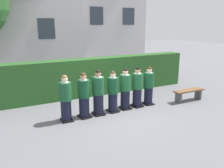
{
  "coord_description": "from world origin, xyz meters",
  "views": [
    {
      "loc": [
        -3.69,
        -7.13,
        3.15
      ],
      "look_at": [
        0.0,
        0.0,
        1.05
      ],
      "focal_mm": 37.1,
      "sensor_mm": 36.0,
      "label": 1
    }
  ],
  "objects_px": {
    "student_front_row_5": "(137,88)",
    "wooden_bench": "(189,93)",
    "student_front_row_6": "(149,87)",
    "student_front_row_1": "(84,96)",
    "student_front_row_2": "(98,94)",
    "student_front_row_4": "(125,90)",
    "student_front_row_3": "(113,93)",
    "student_front_row_0": "(66,99)"
  },
  "relations": [
    {
      "from": "student_front_row_1",
      "to": "student_front_row_5",
      "type": "bearing_deg",
      "value": 1.99
    },
    {
      "from": "student_front_row_0",
      "to": "student_front_row_4",
      "type": "bearing_deg",
      "value": 2.13
    },
    {
      "from": "student_front_row_1",
      "to": "student_front_row_0",
      "type": "bearing_deg",
      "value": -179.2
    },
    {
      "from": "student_front_row_0",
      "to": "student_front_row_3",
      "type": "bearing_deg",
      "value": 0.97
    },
    {
      "from": "student_front_row_1",
      "to": "student_front_row_5",
      "type": "xyz_separation_m",
      "value": [
        2.22,
        0.08,
        -0.01
      ]
    },
    {
      "from": "student_front_row_2",
      "to": "student_front_row_3",
      "type": "height_order",
      "value": "student_front_row_2"
    },
    {
      "from": "student_front_row_4",
      "to": "wooden_bench",
      "type": "bearing_deg",
      "value": -8.67
    },
    {
      "from": "student_front_row_1",
      "to": "student_front_row_6",
      "type": "height_order",
      "value": "student_front_row_1"
    },
    {
      "from": "student_front_row_5",
      "to": "wooden_bench",
      "type": "xyz_separation_m",
      "value": [
        2.29,
        -0.43,
        -0.39
      ]
    },
    {
      "from": "student_front_row_4",
      "to": "student_front_row_5",
      "type": "relative_size",
      "value": 1.0
    },
    {
      "from": "student_front_row_1",
      "to": "student_front_row_3",
      "type": "distance_m",
      "value": 1.12
    },
    {
      "from": "student_front_row_1",
      "to": "student_front_row_2",
      "type": "distance_m",
      "value": 0.54
    },
    {
      "from": "student_front_row_0",
      "to": "student_front_row_2",
      "type": "relative_size",
      "value": 0.97
    },
    {
      "from": "student_front_row_4",
      "to": "student_front_row_1",
      "type": "bearing_deg",
      "value": -177.36
    },
    {
      "from": "student_front_row_2",
      "to": "student_front_row_4",
      "type": "xyz_separation_m",
      "value": [
        1.13,
        0.06,
        -0.03
      ]
    },
    {
      "from": "student_front_row_0",
      "to": "wooden_bench",
      "type": "xyz_separation_m",
      "value": [
        5.15,
        -0.35,
        -0.4
      ]
    },
    {
      "from": "student_front_row_2",
      "to": "student_front_row_5",
      "type": "bearing_deg",
      "value": 2.21
    },
    {
      "from": "student_front_row_4",
      "to": "student_front_row_6",
      "type": "bearing_deg",
      "value": 0.73
    },
    {
      "from": "student_front_row_2",
      "to": "student_front_row_3",
      "type": "distance_m",
      "value": 0.58
    },
    {
      "from": "student_front_row_6",
      "to": "student_front_row_0",
      "type": "bearing_deg",
      "value": -178.31
    },
    {
      "from": "student_front_row_1",
      "to": "student_front_row_2",
      "type": "relative_size",
      "value": 0.97
    },
    {
      "from": "student_front_row_2",
      "to": "student_front_row_3",
      "type": "xyz_separation_m",
      "value": [
        0.58,
        0.01,
        -0.05
      ]
    },
    {
      "from": "student_front_row_2",
      "to": "wooden_bench",
      "type": "xyz_separation_m",
      "value": [
        3.97,
        -0.37,
        -0.42
      ]
    },
    {
      "from": "wooden_bench",
      "to": "student_front_row_3",
      "type": "bearing_deg",
      "value": 173.67
    },
    {
      "from": "student_front_row_1",
      "to": "student_front_row_2",
      "type": "height_order",
      "value": "student_front_row_2"
    },
    {
      "from": "student_front_row_4",
      "to": "student_front_row_5",
      "type": "height_order",
      "value": "student_front_row_4"
    },
    {
      "from": "student_front_row_2",
      "to": "student_front_row_3",
      "type": "relative_size",
      "value": 1.06
    },
    {
      "from": "student_front_row_0",
      "to": "student_front_row_5",
      "type": "distance_m",
      "value": 2.86
    },
    {
      "from": "student_front_row_6",
      "to": "student_front_row_1",
      "type": "bearing_deg",
      "value": -178.11
    },
    {
      "from": "student_front_row_0",
      "to": "student_front_row_6",
      "type": "bearing_deg",
      "value": 1.69
    },
    {
      "from": "student_front_row_1",
      "to": "wooden_bench",
      "type": "bearing_deg",
      "value": -4.5
    },
    {
      "from": "student_front_row_5",
      "to": "wooden_bench",
      "type": "height_order",
      "value": "student_front_row_5"
    },
    {
      "from": "student_front_row_4",
      "to": "student_front_row_2",
      "type": "bearing_deg",
      "value": -176.73
    },
    {
      "from": "student_front_row_0",
      "to": "student_front_row_3",
      "type": "xyz_separation_m",
      "value": [
        1.76,
        0.03,
        -0.02
      ]
    },
    {
      "from": "student_front_row_4",
      "to": "student_front_row_5",
      "type": "bearing_deg",
      "value": -0.02
    },
    {
      "from": "student_front_row_2",
      "to": "student_front_row_6",
      "type": "xyz_separation_m",
      "value": [
        2.22,
        0.08,
        -0.05
      ]
    },
    {
      "from": "student_front_row_2",
      "to": "wooden_bench",
      "type": "relative_size",
      "value": 1.16
    },
    {
      "from": "student_front_row_2",
      "to": "student_front_row_6",
      "type": "bearing_deg",
      "value": 2.03
    },
    {
      "from": "student_front_row_3",
      "to": "student_front_row_5",
      "type": "distance_m",
      "value": 1.1
    },
    {
      "from": "student_front_row_5",
      "to": "wooden_bench",
      "type": "bearing_deg",
      "value": -10.66
    },
    {
      "from": "student_front_row_3",
      "to": "wooden_bench",
      "type": "bearing_deg",
      "value": -6.33
    },
    {
      "from": "student_front_row_2",
      "to": "student_front_row_5",
      "type": "height_order",
      "value": "student_front_row_2"
    }
  ]
}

